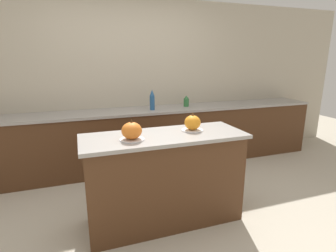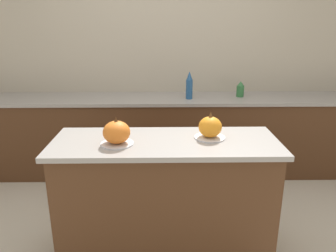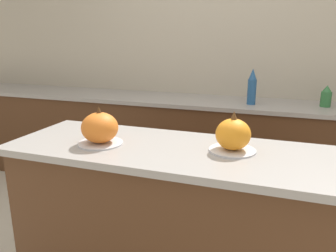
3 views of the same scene
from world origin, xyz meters
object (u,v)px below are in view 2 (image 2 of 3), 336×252
bottle_tall (189,86)px  bottle_short (240,89)px  pumpkin_cake_left (117,133)px  pumpkin_cake_right (210,128)px

bottle_tall → bottle_short: bearing=9.3°
bottle_tall → bottle_short: bottle_tall is taller
bottle_short → bottle_tall: bearing=-170.7°
pumpkin_cake_left → bottle_short: 1.93m
pumpkin_cake_left → bottle_short: pumpkin_cake_left is taller
pumpkin_cake_right → bottle_tall: bottle_tall is taller
pumpkin_cake_right → bottle_short: pumpkin_cake_right is taller
bottle_tall → pumpkin_cake_left: bearing=-112.5°
pumpkin_cake_left → pumpkin_cake_right: bearing=9.9°
pumpkin_cake_left → pumpkin_cake_right: (0.64, 0.11, -0.00)m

